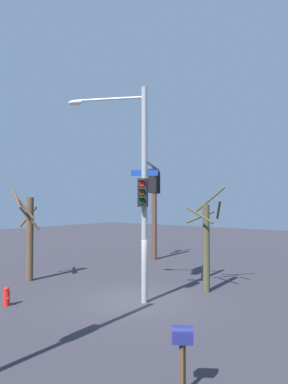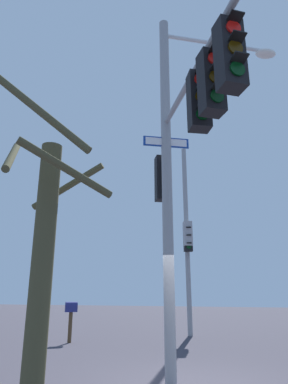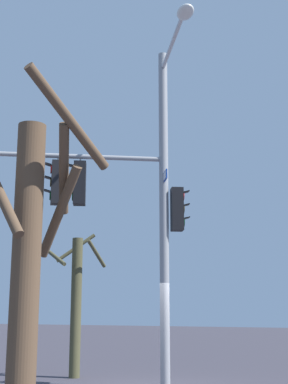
% 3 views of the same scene
% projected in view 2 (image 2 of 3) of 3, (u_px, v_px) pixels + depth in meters
% --- Properties ---
extents(main_signal_pole_assembly, '(3.43, 5.39, 8.63)m').
position_uv_depth(main_signal_pole_assembly, '(186.00, 136.00, 7.04)').
color(main_signal_pole_assembly, gray).
rests_on(main_signal_pole_assembly, ground).
extents(secondary_pole_assembly, '(0.49, 0.75, 8.42)m').
position_uv_depth(secondary_pole_assembly, '(187.00, 236.00, 15.08)').
color(secondary_pole_assembly, gray).
rests_on(secondary_pole_assembly, ground).
extents(mailbox, '(0.50, 0.45, 1.41)m').
position_uv_depth(mailbox, '(71.00, 310.00, 12.48)').
color(mailbox, '#4C3823').
rests_on(mailbox, ground).
extents(bare_tree_behind_pole, '(1.82, 1.67, 4.71)m').
position_uv_depth(bare_tree_behind_pole, '(42.00, 256.00, 4.66)').
color(bare_tree_behind_pole, '#46442B').
rests_on(bare_tree_behind_pole, ground).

